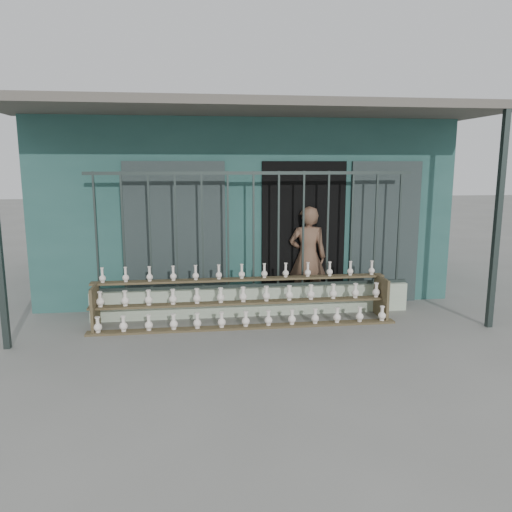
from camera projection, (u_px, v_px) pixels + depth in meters
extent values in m
plane|color=slate|center=(266.00, 343.00, 6.65)|extent=(60.00, 60.00, 0.00)
cube|color=#27534E|center=(236.00, 200.00, 10.56)|extent=(7.00, 5.00, 3.20)
cube|color=black|center=(303.00, 234.00, 8.33)|extent=(1.40, 0.12, 2.40)
cube|color=#222E2E|center=(176.00, 237.00, 8.02)|extent=(1.60, 0.08, 2.40)
cube|color=#222E2E|center=(384.00, 233.00, 8.47)|extent=(1.20, 0.08, 2.40)
cube|color=#59544C|center=(254.00, 108.00, 7.25)|extent=(7.40, 2.00, 0.12)
cube|color=#283330|center=(498.00, 222.00, 7.05)|extent=(0.08, 0.08, 3.10)
cube|color=beige|center=(254.00, 301.00, 7.88)|extent=(5.00, 0.20, 0.45)
cube|color=#283330|center=(96.00, 233.00, 7.37)|extent=(0.03, 0.03, 1.80)
cube|color=#283330|center=(123.00, 232.00, 7.42)|extent=(0.03, 0.03, 1.80)
cube|color=#283330|center=(150.00, 232.00, 7.47)|extent=(0.03, 0.03, 1.80)
cube|color=#283330|center=(176.00, 232.00, 7.52)|extent=(0.03, 0.03, 1.80)
cube|color=#283330|center=(202.00, 231.00, 7.57)|extent=(0.03, 0.03, 1.80)
cube|color=#283330|center=(228.00, 231.00, 7.63)|extent=(0.03, 0.03, 1.80)
cube|color=#283330|center=(253.00, 230.00, 7.68)|extent=(0.03, 0.03, 1.80)
cube|color=#283330|center=(278.00, 230.00, 7.73)|extent=(0.03, 0.03, 1.80)
cube|color=#283330|center=(303.00, 229.00, 7.78)|extent=(0.03, 0.03, 1.80)
cube|color=#283330|center=(328.00, 229.00, 7.83)|extent=(0.03, 0.03, 1.80)
cube|color=#283330|center=(352.00, 229.00, 7.88)|extent=(0.03, 0.03, 1.80)
cube|color=#283330|center=(375.00, 228.00, 7.93)|extent=(0.03, 0.03, 1.80)
cube|color=#283330|center=(399.00, 228.00, 7.98)|extent=(0.03, 0.03, 1.80)
cube|color=#283330|center=(253.00, 173.00, 7.52)|extent=(5.00, 0.04, 0.05)
cube|color=#283330|center=(254.00, 285.00, 7.83)|extent=(5.00, 0.04, 0.05)
cube|color=brown|center=(245.00, 327.00, 7.26)|extent=(4.50, 0.18, 0.03)
cube|color=brown|center=(243.00, 303.00, 7.45)|extent=(4.50, 0.18, 0.03)
cube|color=brown|center=(242.00, 279.00, 7.64)|extent=(4.50, 0.18, 0.03)
cube|color=brown|center=(95.00, 308.00, 7.17)|extent=(0.04, 0.55, 0.64)
cube|color=brown|center=(381.00, 297.00, 7.72)|extent=(0.04, 0.55, 0.64)
imported|color=brown|center=(308.00, 257.00, 8.24)|extent=(0.67, 0.50, 1.68)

